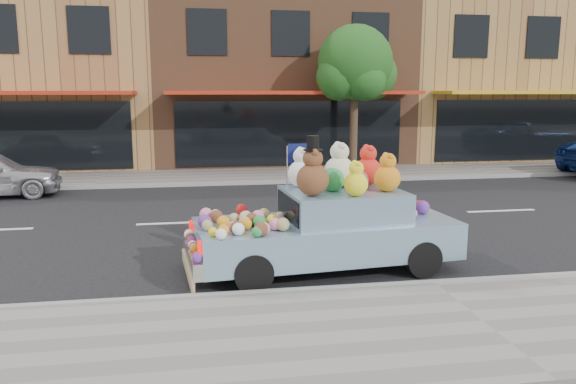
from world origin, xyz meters
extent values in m
plane|color=black|center=(0.00, 0.00, 0.00)|extent=(120.00, 120.00, 0.00)
cube|color=gray|center=(0.00, -6.50, 0.06)|extent=(60.00, 3.00, 0.12)
cube|color=gray|center=(0.00, 6.50, 0.06)|extent=(60.00, 3.00, 0.12)
cube|color=gray|center=(0.00, -5.00, 0.07)|extent=(60.00, 0.12, 0.13)
cube|color=gray|center=(0.00, 5.00, 0.07)|extent=(60.00, 0.12, 0.13)
cube|color=#A17843|center=(-10.00, 12.00, 3.50)|extent=(10.00, 8.00, 7.00)
cube|color=black|center=(-10.00, 7.98, 1.40)|extent=(8.50, 0.06, 2.40)
cube|color=black|center=(-7.00, 7.98, 5.00)|extent=(1.40, 0.06, 1.60)
cube|color=brown|center=(0.00, 12.00, 3.50)|extent=(10.00, 8.00, 7.00)
cube|color=black|center=(0.00, 7.98, 1.40)|extent=(8.50, 0.06, 2.40)
cube|color=#B12610|center=(0.00, 7.10, 2.90)|extent=(9.00, 1.80, 0.12)
cube|color=black|center=(-3.00, 7.98, 5.00)|extent=(1.40, 0.06, 1.60)
cube|color=black|center=(0.00, 7.98, 5.00)|extent=(1.40, 0.06, 1.60)
cube|color=black|center=(3.00, 7.98, 5.00)|extent=(1.40, 0.06, 1.60)
cube|color=#A17843|center=(10.00, 12.00, 3.50)|extent=(10.00, 8.00, 7.00)
cube|color=black|center=(10.00, 7.98, 1.40)|extent=(8.50, 0.06, 2.40)
cube|color=gold|center=(10.00, 7.10, 2.90)|extent=(9.00, 1.80, 0.12)
cube|color=black|center=(7.00, 7.98, 5.00)|extent=(1.40, 0.06, 1.60)
cube|color=black|center=(10.00, 7.98, 5.00)|extent=(1.40, 0.06, 1.60)
cylinder|color=#38281C|center=(2.00, 6.50, 1.60)|extent=(0.28, 0.28, 3.20)
sphere|color=#184D16|center=(2.00, 6.50, 3.92)|extent=(2.60, 2.60, 2.60)
sphere|color=#184D16|center=(2.70, 6.80, 3.52)|extent=(1.80, 1.80, 1.80)
sphere|color=#184D16|center=(1.40, 6.30, 3.42)|extent=(1.60, 1.60, 1.60)
sphere|color=#184D16|center=(2.20, 5.90, 3.32)|extent=(1.40, 1.40, 1.40)
sphere|color=#184D16|center=(1.70, 7.10, 3.62)|extent=(1.60, 1.60, 1.60)
cylinder|color=black|center=(0.06, -4.44, 0.30)|extent=(0.62, 0.26, 0.60)
cylinder|color=black|center=(-0.09, -2.89, 0.30)|extent=(0.62, 0.26, 0.60)
cylinder|color=black|center=(-2.73, -4.71, 0.30)|extent=(0.62, 0.26, 0.60)
cylinder|color=black|center=(-2.88, -3.15, 0.30)|extent=(0.62, 0.26, 0.60)
cube|color=#7CA0B9|center=(-1.41, -3.80, 0.55)|extent=(4.44, 2.10, 0.60)
cube|color=#7CA0B9|center=(-1.11, -3.77, 1.10)|extent=(2.03, 1.67, 0.50)
cube|color=silver|center=(-3.62, -4.01, 0.40)|extent=(0.33, 1.79, 0.26)
cube|color=red|center=(-3.51, -4.68, 0.72)|extent=(0.09, 0.28, 0.16)
cube|color=red|center=(-3.64, -3.33, 0.72)|extent=(0.09, 0.28, 0.16)
cube|color=black|center=(-2.06, -3.86, 1.10)|extent=(0.16, 1.30, 0.40)
sphere|color=#5B311A|center=(-1.73, -4.18, 1.61)|extent=(0.52, 0.52, 0.52)
sphere|color=#5B311A|center=(-1.73, -4.18, 1.94)|extent=(0.32, 0.32, 0.32)
sphere|color=#5B311A|center=(-1.73, -4.29, 2.05)|extent=(0.12, 0.12, 0.12)
sphere|color=#5B311A|center=(-1.73, -4.07, 2.05)|extent=(0.12, 0.12, 0.12)
cylinder|color=black|center=(-1.73, -4.18, 2.08)|extent=(0.31, 0.31, 0.02)
cylinder|color=black|center=(-1.73, -4.18, 2.19)|extent=(0.19, 0.19, 0.22)
sphere|color=beige|center=(-1.10, -3.42, 1.61)|extent=(0.53, 0.53, 0.53)
sphere|color=beige|center=(-1.10, -3.42, 1.95)|extent=(0.33, 0.33, 0.33)
sphere|color=beige|center=(-1.10, -3.53, 2.06)|extent=(0.12, 0.12, 0.12)
sphere|color=beige|center=(-1.10, -3.30, 2.06)|extent=(0.12, 0.12, 0.12)
sphere|color=orange|center=(-0.44, -4.01, 1.57)|extent=(0.44, 0.44, 0.44)
sphere|color=orange|center=(-0.44, -4.01, 1.85)|extent=(0.27, 0.27, 0.27)
sphere|color=orange|center=(-0.44, -4.10, 1.94)|extent=(0.10, 0.10, 0.10)
sphere|color=orange|center=(-0.44, -3.91, 1.94)|extent=(0.10, 0.10, 0.10)
sphere|color=red|center=(-0.55, -3.32, 1.59)|extent=(0.48, 0.48, 0.48)
sphere|color=red|center=(-0.55, -3.32, 1.90)|extent=(0.30, 0.30, 0.30)
sphere|color=red|center=(-0.55, -3.42, 2.00)|extent=(0.11, 0.11, 0.11)
sphere|color=red|center=(-0.55, -3.21, 2.00)|extent=(0.11, 0.11, 0.11)
sphere|color=white|center=(-1.75, -3.38, 1.59)|extent=(0.47, 0.47, 0.47)
sphere|color=white|center=(-1.75, -3.38, 1.89)|extent=(0.29, 0.29, 0.29)
sphere|color=white|center=(-1.75, -3.48, 1.98)|extent=(0.11, 0.11, 0.11)
sphere|color=white|center=(-1.75, -3.28, 1.98)|extent=(0.11, 0.11, 0.11)
sphere|color=yellow|center=(-1.06, -4.32, 1.54)|extent=(0.38, 0.38, 0.38)
sphere|color=yellow|center=(-1.06, -4.32, 1.79)|extent=(0.24, 0.24, 0.24)
sphere|color=yellow|center=(-1.06, -4.40, 1.87)|extent=(0.09, 0.09, 0.09)
sphere|color=yellow|center=(-1.06, -4.23, 1.87)|extent=(0.09, 0.09, 0.09)
sphere|color=#217B37|center=(-1.31, -3.79, 1.53)|extent=(0.40, 0.40, 0.40)
sphere|color=#CD6683|center=(-0.82, -3.69, 1.50)|extent=(0.32, 0.32, 0.32)
sphere|color=brown|center=(-2.95, -4.44, 0.95)|extent=(0.20, 0.20, 0.20)
sphere|color=#217B37|center=(-2.57, -4.15, 0.95)|extent=(0.21, 0.21, 0.21)
sphere|color=#CD6683|center=(-2.56, -3.81, 0.96)|extent=(0.22, 0.22, 0.22)
sphere|color=brown|center=(-2.61, -4.64, 0.96)|extent=(0.21, 0.21, 0.21)
sphere|color=#958752|center=(-2.80, -4.09, 0.94)|extent=(0.19, 0.19, 0.19)
sphere|color=#958752|center=(-2.37, -3.90, 0.92)|extent=(0.14, 0.14, 0.14)
sphere|color=#CD6683|center=(-2.33, -3.82, 0.92)|extent=(0.15, 0.15, 0.15)
sphere|color=orange|center=(-3.15, -4.50, 0.94)|extent=(0.17, 0.17, 0.17)
sphere|color=#B01612|center=(-2.77, -3.15, 0.95)|extent=(0.20, 0.20, 0.20)
sphere|color=#CD6683|center=(-2.34, -4.32, 0.95)|extent=(0.19, 0.19, 0.19)
sphere|color=#217B37|center=(-2.67, -4.69, 0.93)|extent=(0.16, 0.16, 0.16)
sphere|color=gold|center=(-3.31, -4.54, 0.92)|extent=(0.14, 0.14, 0.14)
sphere|color=#958752|center=(-2.94, -3.77, 0.94)|extent=(0.17, 0.17, 0.17)
sphere|color=#572A82|center=(-3.42, -4.00, 0.96)|extent=(0.22, 0.22, 0.22)
sphere|color=white|center=(-2.93, -4.53, 0.95)|extent=(0.19, 0.19, 0.19)
sphere|color=#958752|center=(-2.23, -4.39, 0.95)|extent=(0.21, 0.21, 0.21)
sphere|color=#958752|center=(-2.43, -3.61, 0.95)|extent=(0.20, 0.20, 0.20)
sphere|color=#958752|center=(-2.18, -3.72, 0.93)|extent=(0.16, 0.16, 0.16)
sphere|color=brown|center=(-3.22, -3.66, 0.96)|extent=(0.21, 0.21, 0.21)
sphere|color=#CD6683|center=(-2.55, -4.55, 0.95)|extent=(0.19, 0.19, 0.19)
sphere|color=#572A82|center=(-2.23, -4.13, 0.94)|extent=(0.17, 0.17, 0.17)
sphere|color=white|center=(-2.32, -4.24, 0.92)|extent=(0.14, 0.14, 0.14)
sphere|color=#B01612|center=(-2.41, -3.43, 0.92)|extent=(0.15, 0.15, 0.15)
sphere|color=gold|center=(-2.35, -4.09, 0.95)|extent=(0.20, 0.20, 0.20)
sphere|color=white|center=(-3.23, -3.44, 0.94)|extent=(0.17, 0.17, 0.17)
sphere|color=#CD6683|center=(-3.39, -3.48, 0.96)|extent=(0.22, 0.22, 0.22)
sphere|color=white|center=(-3.20, -4.75, 0.93)|extent=(0.17, 0.17, 0.17)
sphere|color=#B01612|center=(-3.20, -3.65, 0.92)|extent=(0.14, 0.14, 0.14)
sphere|color=#CD6683|center=(-3.00, -4.29, 0.93)|extent=(0.16, 0.16, 0.16)
sphere|color=#958752|center=(-3.38, -4.18, 0.94)|extent=(0.17, 0.17, 0.17)
sphere|color=brown|center=(-2.68, -3.97, 0.96)|extent=(0.21, 0.21, 0.21)
sphere|color=orange|center=(-2.79, -4.21, 0.94)|extent=(0.18, 0.18, 0.18)
sphere|color=orange|center=(-3.13, -4.07, 0.95)|extent=(0.20, 0.20, 0.20)
sphere|color=#D8A88C|center=(-2.76, -3.88, 0.97)|extent=(0.22, 0.22, 0.22)
sphere|color=#572A82|center=(-3.55, -4.78, 0.61)|extent=(0.16, 0.16, 0.16)
sphere|color=#572A82|center=(-3.64, -3.81, 0.60)|extent=(0.15, 0.15, 0.15)
sphere|color=#B01612|center=(-3.62, -3.99, 0.61)|extent=(0.15, 0.15, 0.15)
sphere|color=white|center=(-3.62, -4.00, 0.60)|extent=(0.15, 0.15, 0.15)
sphere|color=#B01612|center=(-3.57, -4.60, 0.59)|extent=(0.13, 0.13, 0.13)
sphere|color=orange|center=(-3.60, -4.20, 0.60)|extent=(0.13, 0.13, 0.13)
sphere|color=#572A82|center=(-3.61, -4.10, 0.59)|extent=(0.13, 0.13, 0.13)
sphere|color=brown|center=(-3.68, -3.37, 0.61)|extent=(0.17, 0.17, 0.17)
sphere|color=brown|center=(-3.66, -3.60, 0.60)|extent=(0.15, 0.15, 0.15)
sphere|color=white|center=(-3.67, -3.46, 0.62)|extent=(0.17, 0.17, 0.17)
sphere|color=#B01612|center=(0.42, -3.31, 0.94)|extent=(0.18, 0.18, 0.18)
sphere|color=#CD6683|center=(0.03, -3.94, 0.95)|extent=(0.20, 0.20, 0.20)
sphere|color=#B01612|center=(0.00, -3.63, 0.94)|extent=(0.17, 0.17, 0.17)
sphere|color=#572A82|center=(0.37, -3.60, 0.97)|extent=(0.24, 0.24, 0.24)
cylinder|color=#997A54|center=(-3.62, -4.86, 0.17)|extent=(0.06, 0.06, 0.17)
sphere|color=#997A54|center=(-3.62, -4.86, 0.26)|extent=(0.07, 0.07, 0.07)
cylinder|color=#997A54|center=(-3.63, -4.75, 0.17)|extent=(0.06, 0.06, 0.17)
sphere|color=#997A54|center=(-3.63, -4.75, 0.26)|extent=(0.07, 0.07, 0.07)
cylinder|color=#997A54|center=(-3.64, -4.64, 0.17)|extent=(0.06, 0.06, 0.17)
sphere|color=#997A54|center=(-3.64, -4.64, 0.26)|extent=(0.07, 0.07, 0.07)
cylinder|color=#997A54|center=(-3.65, -4.52, 0.17)|extent=(0.06, 0.06, 0.17)
sphere|color=#997A54|center=(-3.65, -4.52, 0.26)|extent=(0.07, 0.07, 0.07)
cylinder|color=#997A54|center=(-3.66, -4.41, 0.17)|extent=(0.06, 0.06, 0.17)
sphere|color=#997A54|center=(-3.66, -4.41, 0.26)|extent=(0.07, 0.07, 0.07)
cylinder|color=#997A54|center=(-3.67, -4.30, 0.17)|extent=(0.06, 0.06, 0.17)
sphere|color=#997A54|center=(-3.67, -4.30, 0.26)|extent=(0.07, 0.07, 0.07)
cylinder|color=#997A54|center=(-3.69, -4.19, 0.17)|extent=(0.06, 0.06, 0.17)
sphere|color=#997A54|center=(-3.69, -4.19, 0.26)|extent=(0.07, 0.07, 0.07)
cylinder|color=#997A54|center=(-3.70, -4.07, 0.17)|extent=(0.06, 0.06, 0.17)
sphere|color=#997A54|center=(-3.70, -4.07, 0.26)|extent=(0.07, 0.07, 0.07)
cylinder|color=#997A54|center=(-3.71, -3.96, 0.17)|extent=(0.06, 0.06, 0.17)
sphere|color=#997A54|center=(-3.71, -3.96, 0.26)|extent=(0.07, 0.07, 0.07)
cylinder|color=#997A54|center=(-3.72, -3.85, 0.17)|extent=(0.06, 0.06, 0.17)
sphere|color=#997A54|center=(-3.72, -3.85, 0.26)|extent=(0.07, 0.07, 0.07)
cylinder|color=#997A54|center=(-3.73, -3.73, 0.17)|extent=(0.06, 0.06, 0.17)
sphere|color=#997A54|center=(-3.73, -3.73, 0.26)|extent=(0.07, 0.07, 0.07)
cylinder|color=#997A54|center=(-3.74, -3.62, 0.17)|extent=(0.06, 0.06, 0.17)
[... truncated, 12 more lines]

